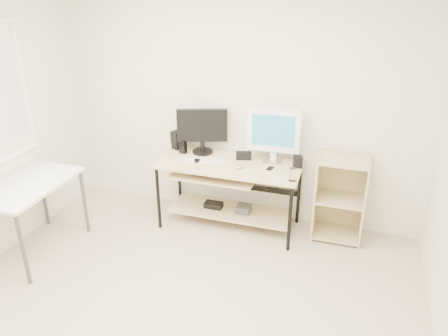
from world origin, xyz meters
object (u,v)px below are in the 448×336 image
white_imac (274,132)px  black_monitor (202,128)px  side_table (29,191)px  shelf_unit (340,197)px  desk (227,181)px  audio_controller (183,146)px

white_imac → black_monitor: bearing=175.6°
black_monitor → side_table: bearing=-156.1°
side_table → shelf_unit: bearing=23.3°
desk → shelf_unit: (1.18, 0.16, -0.09)m
desk → shelf_unit: bearing=7.8°
black_monitor → white_imac: white_imac is taller
shelf_unit → audio_controller: audio_controller is taller
black_monitor → audio_controller: size_ratio=3.40×
black_monitor → white_imac: bearing=-21.3°
shelf_unit → audio_controller: bearing=-178.2°
desk → side_table: size_ratio=1.50×
side_table → shelf_unit: (2.83, 1.22, -0.22)m
side_table → shelf_unit: size_ratio=1.11×
side_table → desk: bearing=32.7°
side_table → white_imac: size_ratio=1.70×
audio_controller → white_imac: bearing=21.4°
shelf_unit → audio_controller: (-1.72, -0.05, 0.38)m
shelf_unit → white_imac: 0.97m
side_table → black_monitor: 1.84m
desk → white_imac: (0.44, 0.16, 0.55)m
desk → white_imac: size_ratio=2.55×
black_monitor → audio_controller: bearing=-179.0°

